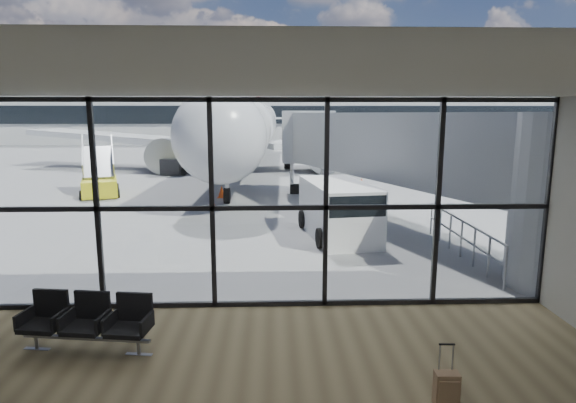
{
  "coord_description": "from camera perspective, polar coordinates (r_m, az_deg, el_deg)",
  "views": [
    {
      "loc": [
        0.07,
        -9.98,
        4.16
      ],
      "look_at": [
        0.5,
        3.0,
        1.78
      ],
      "focal_mm": 30.0,
      "sensor_mm": 36.0,
      "label": 1
    }
  ],
  "objects": [
    {
      "name": "ground",
      "position": [
        50.15,
        -1.97,
        5.61
      ],
      "size": [
        220.0,
        220.0,
        0.0
      ],
      "primitive_type": "plane",
      "color": "slate",
      "rests_on": "ground"
    },
    {
      "name": "lounge_shell",
      "position": [
        5.4,
        -2.56,
        -5.87
      ],
      "size": [
        12.02,
        8.01,
        4.51
      ],
      "color": "brown",
      "rests_on": "ground"
    },
    {
      "name": "glass_curtain_wall",
      "position": [
        10.16,
        -2.24,
        -0.48
      ],
      "size": [
        12.1,
        0.12,
        4.5
      ],
      "color": "white",
      "rests_on": "ground"
    },
    {
      "name": "jet_bridge",
      "position": [
        17.78,
        13.95,
        5.56
      ],
      "size": [
        8.0,
        16.5,
        4.33
      ],
      "color": "gray",
      "rests_on": "ground"
    },
    {
      "name": "apron_railing",
      "position": [
        14.97,
        19.89,
        -3.54
      ],
      "size": [
        0.06,
        5.46,
        1.11
      ],
      "color": "gray",
      "rests_on": "ground"
    },
    {
      "name": "far_terminal",
      "position": [
        71.96,
        -2.45,
        10.41
      ],
      "size": [
        80.0,
        12.2,
        11.0
      ],
      "color": "#B7B7B2",
      "rests_on": "ground"
    },
    {
      "name": "tree_1",
      "position": [
        90.82,
        -27.81,
        9.89
      ],
      "size": [
        5.61,
        5.61,
        8.07
      ],
      "color": "#382619",
      "rests_on": "ground"
    },
    {
      "name": "tree_2",
      "position": [
        88.42,
        -24.29,
        10.59
      ],
      "size": [
        6.27,
        6.27,
        9.03
      ],
      "color": "#382619",
      "rests_on": "ground"
    },
    {
      "name": "tree_3",
      "position": [
        86.34,
        -20.49,
        10.05
      ],
      "size": [
        4.95,
        4.95,
        7.12
      ],
      "color": "#382619",
      "rests_on": "ground"
    },
    {
      "name": "tree_4",
      "position": [
        84.65,
        -16.59,
        10.7
      ],
      "size": [
        5.61,
        5.61,
        8.07
      ],
      "color": "#382619",
      "rests_on": "ground"
    },
    {
      "name": "tree_5",
      "position": [
        83.37,
        -12.55,
        11.31
      ],
      "size": [
        6.27,
        6.27,
        9.03
      ],
      "color": "#382619",
      "rests_on": "ground"
    },
    {
      "name": "seating_row",
      "position": [
        9.47,
        -22.54,
        -12.74
      ],
      "size": [
        2.31,
        0.94,
        1.03
      ],
      "rotation": [
        0.0,
        0.0,
        -0.14
      ],
      "color": "gray",
      "rests_on": "ground"
    },
    {
      "name": "suitcase",
      "position": [
        7.72,
        18.28,
        -20.36
      ],
      "size": [
        0.35,
        0.27,
        0.93
      ],
      "rotation": [
        0.0,
        0.0,
        -0.05
      ],
      "color": "#7D6045",
      "rests_on": "ground"
    },
    {
      "name": "airliner",
      "position": [
        37.78,
        -4.72,
        8.82
      ],
      "size": [
        34.77,
        40.22,
        10.36
      ],
      "rotation": [
        0.0,
        0.0,
        -0.02
      ],
      "color": "silver",
      "rests_on": "ground"
    },
    {
      "name": "service_van",
      "position": [
        16.4,
        6.05,
        -0.95
      ],
      "size": [
        2.55,
        4.5,
        1.86
      ],
      "rotation": [
        0.0,
        0.0,
        0.14
      ],
      "color": "white",
      "rests_on": "ground"
    },
    {
      "name": "belt_loader",
      "position": [
        34.86,
        -12.38,
        4.36
      ],
      "size": [
        2.82,
        4.42,
        1.93
      ],
      "rotation": [
        0.0,
        0.0,
        -0.37
      ],
      "color": "black",
      "rests_on": "ground"
    },
    {
      "name": "mobile_stairs",
      "position": [
        26.62,
        -21.41,
        1.93
      ],
      "size": [
        2.62,
        3.77,
        2.43
      ],
      "rotation": [
        0.0,
        0.0,
        0.32
      ],
      "color": "gold",
      "rests_on": "ground"
    },
    {
      "name": "traffic_cone_a",
      "position": [
        21.69,
        -8.98,
        -0.13
      ],
      "size": [
        0.37,
        0.37,
        0.53
      ],
      "color": "#FA3E0D",
      "rests_on": "ground"
    },
    {
      "name": "traffic_cone_b",
      "position": [
        24.39,
        -7.85,
        1.14
      ],
      "size": [
        0.42,
        0.42,
        0.6
      ],
      "color": "#FF4B0D",
      "rests_on": "ground"
    },
    {
      "name": "traffic_cone_c",
      "position": [
        26.93,
        8.69,
        2.05
      ],
      "size": [
        0.46,
        0.46,
        0.66
      ],
      "color": "#F4520C",
      "rests_on": "ground"
    }
  ]
}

